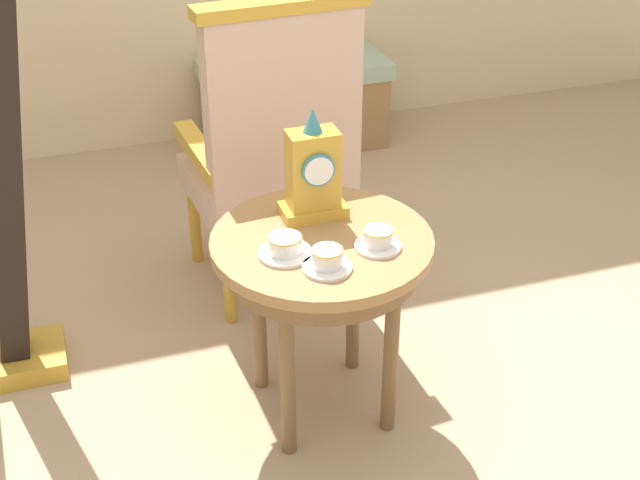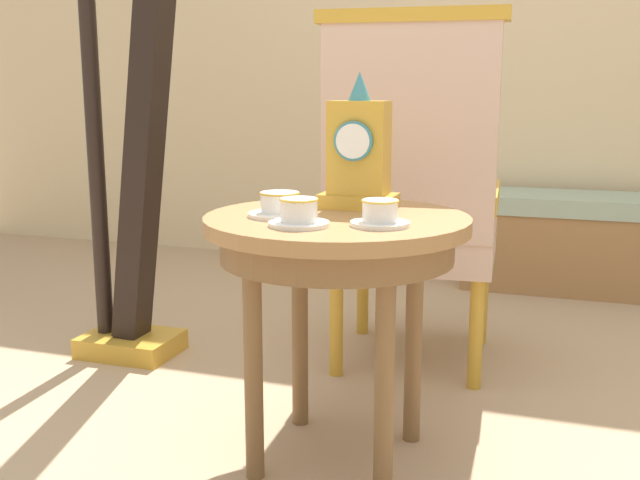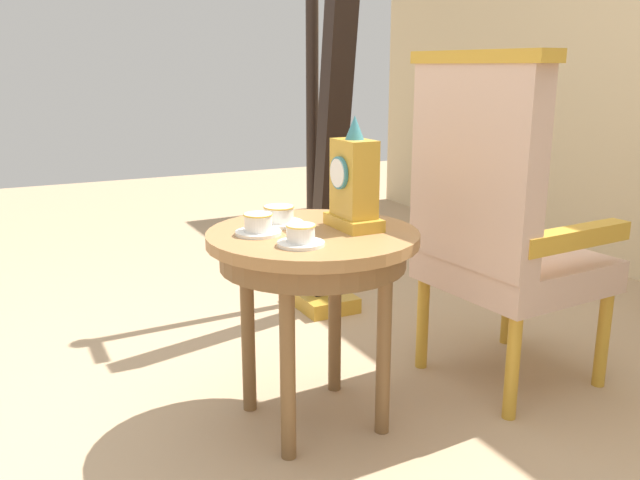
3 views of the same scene
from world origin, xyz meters
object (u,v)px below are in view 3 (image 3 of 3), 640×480
object	(u,v)px
teacup_left	(279,216)
side_table	(313,258)
armchair	(497,220)
mantel_clock	(354,184)
teacup_center	(301,236)
teacup_right	(258,225)
harp	(326,158)

from	to	relation	value
teacup_left	side_table	bearing A→B (deg)	23.73
side_table	armchair	bearing A→B (deg)	86.57
side_table	mantel_clock	world-z (taller)	mantel_clock
side_table	teacup_left	world-z (taller)	teacup_left
teacup_center	teacup_left	bearing A→B (deg)	170.22
teacup_right	armchair	xyz separation A→B (m)	(0.08, 0.82, -0.05)
teacup_left	mantel_clock	bearing A→B (deg)	52.72
teacup_right	harp	size ratio (longest dim) A/B	0.08
teacup_left	teacup_right	bearing A→B (deg)	-49.91
side_table	teacup_left	size ratio (longest dim) A/B	4.23
teacup_right	teacup_center	size ratio (longest dim) A/B	1.03
armchair	harp	xyz separation A→B (m)	(-0.92, -0.17, 0.11)
teacup_right	harp	distance (m)	1.06
teacup_left	armchair	xyz separation A→B (m)	(0.17, 0.72, -0.05)
teacup_right	mantel_clock	bearing A→B (deg)	79.37
teacup_left	armchair	size ratio (longest dim) A/B	0.13
teacup_right	teacup_center	distance (m)	0.18
mantel_clock	armchair	xyz separation A→B (m)	(0.03, 0.54, -0.16)
side_table	teacup_right	bearing A→B (deg)	-104.49
armchair	harp	world-z (taller)	harp
teacup_center	harp	xyz separation A→B (m)	(-1.00, 0.59, 0.06)
teacup_center	armchair	bearing A→B (deg)	96.46
mantel_clock	harp	world-z (taller)	harp
teacup_left	harp	xyz separation A→B (m)	(-0.75, 0.54, 0.06)
side_table	mantel_clock	distance (m)	0.25
armchair	harp	size ratio (longest dim) A/B	0.65
teacup_left	harp	world-z (taller)	harp
side_table	teacup_center	bearing A→B (deg)	-38.19
teacup_left	teacup_center	bearing A→B (deg)	-9.78
mantel_clock	harp	bearing A→B (deg)	157.89
teacup_center	armchair	size ratio (longest dim) A/B	0.11
harp	side_table	bearing A→B (deg)	-29.13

